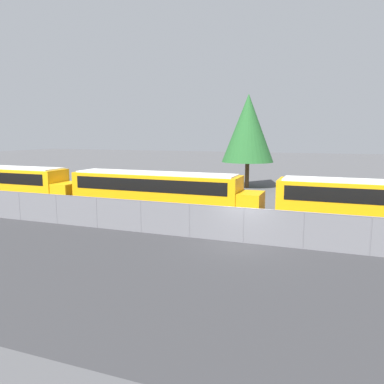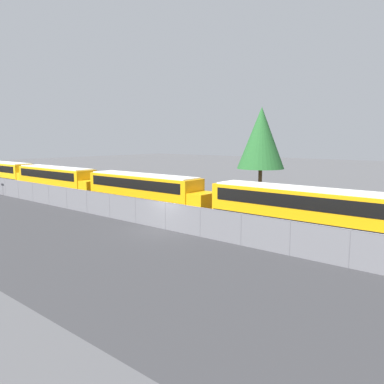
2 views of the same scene
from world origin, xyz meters
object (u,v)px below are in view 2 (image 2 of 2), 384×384
Objects in this scene: school_bus_1 at (5,171)px; school_bus_4 at (303,206)px; tree_1 at (261,138)px; school_bus_2 at (57,178)px; school_bus_3 at (145,188)px.

school_bus_4 is at bearing 0.03° from school_bus_1.
tree_1 is (31.83, 15.39, 4.51)m from school_bus_1.
school_bus_2 is 1.42× the size of tree_1.
school_bus_2 is at bearing -137.98° from tree_1.
school_bus_2 is (14.32, -0.38, 0.00)m from school_bus_1.
school_bus_3 is at bearing -100.95° from tree_1.
school_bus_4 is (29.43, 0.40, 0.00)m from school_bus_2.
school_bus_3 is at bearing 0.79° from school_bus_2.
school_bus_4 is (43.75, 0.02, 0.00)m from school_bus_1.
tree_1 is at bearing 127.78° from school_bus_4.
school_bus_1 is at bearing -179.97° from school_bus_4.
school_bus_3 is 14.93m from school_bus_4.
school_bus_3 is 1.00× the size of school_bus_4.
school_bus_4 is at bearing -52.22° from tree_1.
school_bus_1 is 1.00× the size of school_bus_4.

